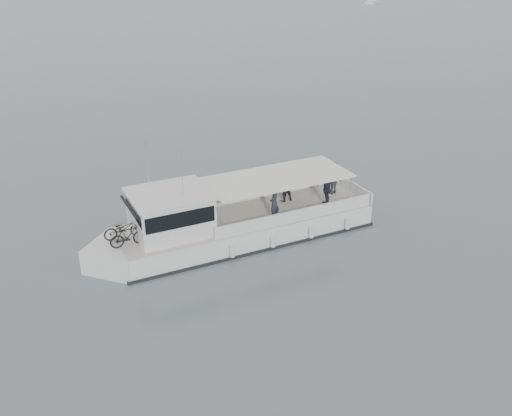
{
  "coord_description": "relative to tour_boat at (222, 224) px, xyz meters",
  "views": [
    {
      "loc": [
        -6.65,
        -26.77,
        13.63
      ],
      "look_at": [
        -4.84,
        -1.49,
        1.6
      ],
      "focal_mm": 40.0,
      "sensor_mm": 36.0,
      "label": 1
    }
  ],
  "objects": [
    {
      "name": "ground",
      "position": [
        6.53,
        1.97,
        -1.01
      ],
      "size": [
        1400.0,
        1400.0,
        0.0
      ],
      "primitive_type": "plane",
      "color": "#556064",
      "rests_on": "ground"
    },
    {
      "name": "tour_boat",
      "position": [
        0.0,
        0.0,
        0.0
      ],
      "size": [
        14.24,
        8.18,
        6.14
      ],
      "rotation": [
        0.0,
        0.0,
        0.39
      ],
      "color": "white",
      "rests_on": "ground"
    }
  ]
}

